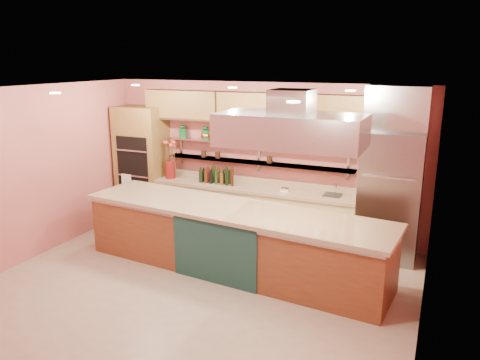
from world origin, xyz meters
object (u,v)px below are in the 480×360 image
at_px(refrigerator, 390,196).
at_px(copper_kettle, 220,136).
at_px(island, 232,239).
at_px(green_canister, 228,137).
at_px(kitchen_scale, 285,189).
at_px(flower_vase, 170,170).

bearing_deg(refrigerator, copper_kettle, 175.81).
height_order(island, green_canister, green_canister).
relative_size(island, kitchen_scale, 32.79).
bearing_deg(green_canister, refrigerator, -4.42).
distance_m(kitchen_scale, copper_kettle, 1.61).
xyz_separation_m(flower_vase, kitchen_scale, (2.36, 0.00, -0.13)).
xyz_separation_m(kitchen_scale, copper_kettle, (-1.37, 0.22, 0.82)).
bearing_deg(island, flower_vase, 149.33).
height_order(copper_kettle, green_canister, green_canister).
bearing_deg(island, green_canister, 122.21).
bearing_deg(flower_vase, kitchen_scale, 0.00).
bearing_deg(copper_kettle, flower_vase, -167.44).
height_order(refrigerator, copper_kettle, refrigerator).
distance_m(flower_vase, copper_kettle, 1.22).
relative_size(copper_kettle, green_canister, 1.15).
bearing_deg(flower_vase, copper_kettle, 12.56).
height_order(kitchen_scale, copper_kettle, copper_kettle).
relative_size(refrigerator, green_canister, 12.95).
bearing_deg(copper_kettle, kitchen_scale, -9.12).
bearing_deg(copper_kettle, green_canister, 0.00).
relative_size(refrigerator, island, 0.44).
bearing_deg(green_canister, flower_vase, -169.19).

